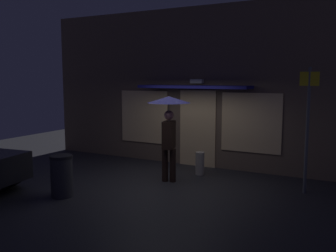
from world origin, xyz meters
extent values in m
plane|color=#26262B|center=(0.00, 0.00, 0.00)|extent=(18.00, 18.00, 0.00)
cube|color=brown|center=(0.00, 2.35, 2.27)|extent=(10.25, 0.30, 4.54)
cube|color=#F9D199|center=(0.00, 2.18, 1.10)|extent=(1.10, 0.04, 2.20)
cube|color=#F9D199|center=(-1.80, 2.18, 1.35)|extent=(1.63, 0.04, 1.60)
cube|color=#F9D199|center=(1.55, 2.18, 1.35)|extent=(1.63, 0.04, 1.60)
cube|color=white|center=(0.00, 2.10, 2.45)|extent=(0.36, 0.16, 0.12)
cube|color=navy|center=(0.00, 1.85, 2.30)|extent=(3.20, 0.70, 0.08)
cylinder|color=black|center=(0.14, 0.34, 0.42)|extent=(0.15, 0.15, 0.83)
cylinder|color=black|center=(-0.05, 0.30, 0.42)|extent=(0.15, 0.15, 0.83)
cube|color=black|center=(0.05, 0.32, 1.17)|extent=(0.34, 0.50, 0.67)
cube|color=silver|center=(-0.08, 0.35, 1.17)|extent=(0.05, 0.14, 0.54)
cube|color=navy|center=(-0.08, 0.35, 1.15)|extent=(0.03, 0.05, 0.43)
sphere|color=#B6747C|center=(0.05, 0.32, 1.65)|extent=(0.23, 0.23, 0.23)
cylinder|color=slate|center=(0.05, 0.32, 1.65)|extent=(0.02, 0.02, 0.90)
cone|color=#14144C|center=(0.05, 0.32, 2.03)|extent=(1.04, 1.04, 0.16)
cylinder|color=black|center=(-3.11, -1.76, 0.32)|extent=(0.66, 0.30, 0.64)
cylinder|color=#595B60|center=(3.14, 0.93, 1.39)|extent=(0.07, 0.07, 2.77)
cube|color=gold|center=(3.14, 0.91, 2.52)|extent=(0.40, 0.02, 0.30)
cylinder|color=#B2A899|center=(0.46, 1.30, 0.30)|extent=(0.23, 0.23, 0.60)
cylinder|color=#2D2D33|center=(-1.44, -1.79, 0.42)|extent=(0.47, 0.47, 0.84)
cylinder|color=black|center=(-1.44, -1.79, 0.87)|extent=(0.49, 0.49, 0.06)
camera|label=1|loc=(4.24, -7.59, 2.54)|focal=39.84mm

